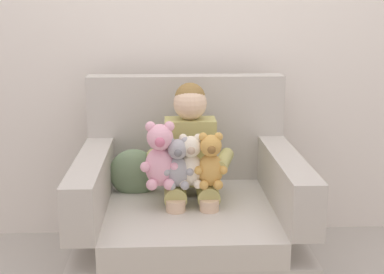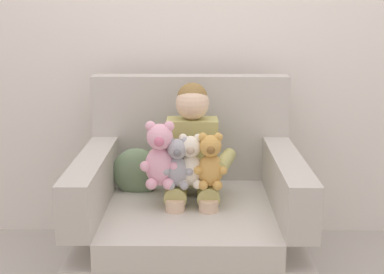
# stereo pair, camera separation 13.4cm
# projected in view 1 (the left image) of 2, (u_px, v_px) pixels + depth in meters

# --- Properties ---
(back_wall) EXTENTS (6.00, 0.10, 2.60)m
(back_wall) POSITION_uv_depth(u_px,v_px,m) (184.00, 21.00, 3.12)
(back_wall) COLOR silver
(back_wall) RESTS_ON ground
(armchair) EXTENTS (1.08, 0.99, 1.01)m
(armchair) POSITION_uv_depth(u_px,v_px,m) (189.00, 220.00, 2.72)
(armchair) COLOR #BCB7AD
(armchair) RESTS_ON ground
(seated_child) EXTENTS (0.45, 0.39, 0.82)m
(seated_child) POSITION_uv_depth(u_px,v_px,m) (191.00, 157.00, 2.68)
(seated_child) COLOR tan
(seated_child) RESTS_ON armchair
(plush_pink) EXTENTS (0.19, 0.16, 0.32)m
(plush_pink) POSITION_uv_depth(u_px,v_px,m) (160.00, 157.00, 2.52)
(plush_pink) COLOR #EAA8BC
(plush_pink) RESTS_ON armchair
(plush_honey) EXTENTS (0.16, 0.13, 0.27)m
(plush_honey) POSITION_uv_depth(u_px,v_px,m) (211.00, 162.00, 2.52)
(plush_honey) COLOR gold
(plush_honey) RESTS_ON armchair
(plush_cream) EXTENTS (0.15, 0.13, 0.26)m
(plush_cream) POSITION_uv_depth(u_px,v_px,m) (191.00, 162.00, 2.53)
(plush_cream) COLOR silver
(plush_cream) RESTS_ON armchair
(plush_grey) EXTENTS (0.15, 0.12, 0.25)m
(plush_grey) POSITION_uv_depth(u_px,v_px,m) (178.00, 164.00, 2.52)
(plush_grey) COLOR #9E9EA3
(plush_grey) RESTS_ON armchair
(throw_pillow) EXTENTS (0.26, 0.12, 0.26)m
(throw_pillow) POSITION_uv_depth(u_px,v_px,m) (134.00, 173.00, 2.79)
(throw_pillow) COLOR slate
(throw_pillow) RESTS_ON armchair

